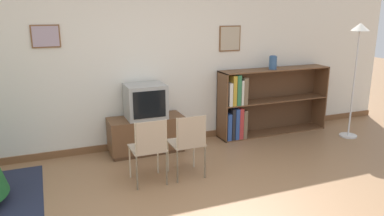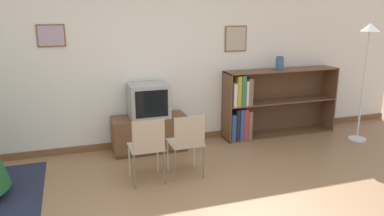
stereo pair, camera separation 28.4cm
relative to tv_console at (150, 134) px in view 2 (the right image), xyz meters
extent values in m
cube|color=silver|center=(0.08, 0.30, 1.09)|extent=(9.00, 0.08, 2.70)
cube|color=brown|center=(0.08, 0.24, -0.21)|extent=(9.00, 0.03, 0.10)
cube|color=brown|center=(-1.24, 0.25, 1.43)|extent=(0.36, 0.02, 0.30)
cube|color=#A893A3|center=(-1.24, 0.23, 1.43)|extent=(0.33, 0.01, 0.26)
cube|color=brown|center=(1.46, 0.25, 1.33)|extent=(0.36, 0.02, 0.40)
cube|color=tan|center=(1.46, 0.23, 1.33)|extent=(0.33, 0.01, 0.36)
cube|color=#4C311E|center=(0.00, 0.00, -0.24)|extent=(1.04, 0.44, 0.05)
cube|color=brown|center=(0.00, 0.00, 0.02)|extent=(1.08, 0.45, 0.47)
cube|color=#9E9E99|center=(0.00, 0.00, 0.50)|extent=(0.56, 0.43, 0.49)
cube|color=black|center=(0.00, -0.22, 0.50)|extent=(0.46, 0.01, 0.38)
cube|color=tan|center=(-0.25, -0.96, 0.17)|extent=(0.40, 0.40, 0.02)
cube|color=tan|center=(-0.25, -1.16, 0.37)|extent=(0.35, 0.02, 0.38)
cylinder|color=beige|center=(-0.43, -0.78, -0.05)|extent=(0.02, 0.02, 0.42)
cylinder|color=beige|center=(-0.07, -0.78, -0.05)|extent=(0.02, 0.02, 0.42)
cylinder|color=beige|center=(-0.43, -1.14, -0.05)|extent=(0.02, 0.02, 0.42)
cylinder|color=beige|center=(-0.07, -1.14, -0.05)|extent=(0.02, 0.02, 0.42)
cylinder|color=beige|center=(-0.43, -1.14, 0.15)|extent=(0.02, 0.02, 0.82)
cylinder|color=beige|center=(-0.07, -1.14, 0.15)|extent=(0.02, 0.02, 0.82)
cube|color=tan|center=(0.25, -0.96, 0.17)|extent=(0.40, 0.40, 0.02)
cube|color=tan|center=(0.25, -1.16, 0.37)|extent=(0.35, 0.02, 0.38)
cylinder|color=beige|center=(0.07, -0.78, -0.05)|extent=(0.02, 0.02, 0.42)
cylinder|color=beige|center=(0.43, -0.78, -0.05)|extent=(0.02, 0.02, 0.42)
cylinder|color=beige|center=(0.07, -1.14, -0.05)|extent=(0.02, 0.02, 0.42)
cylinder|color=beige|center=(0.43, -1.14, -0.05)|extent=(0.02, 0.02, 0.42)
cylinder|color=beige|center=(0.07, -1.14, 0.15)|extent=(0.02, 0.02, 0.82)
cylinder|color=beige|center=(0.43, -1.14, 0.15)|extent=(0.02, 0.02, 0.82)
cube|color=brown|center=(1.26, 0.06, 0.28)|extent=(0.02, 0.36, 1.09)
cube|color=brown|center=(3.18, 0.06, 0.28)|extent=(0.02, 0.36, 1.09)
cube|color=brown|center=(2.22, 0.06, 0.82)|extent=(1.94, 0.36, 0.02)
cube|color=brown|center=(2.22, 0.06, -0.25)|extent=(1.94, 0.36, 0.02)
cube|color=brown|center=(2.22, 0.06, 0.31)|extent=(1.90, 0.36, 0.02)
cube|color=brown|center=(2.22, 0.23, 0.28)|extent=(1.94, 0.01, 1.09)
cube|color=#2D4C93|center=(1.32, 0.03, -0.03)|extent=(0.07, 0.29, 0.43)
cube|color=#232328|center=(1.39, 0.01, 0.01)|extent=(0.05, 0.27, 0.50)
cube|color=#2D4C93|center=(1.46, 0.00, 0.01)|extent=(0.07, 0.23, 0.50)
cube|color=#B73333|center=(1.53, 0.03, 0.00)|extent=(0.07, 0.31, 0.50)
cube|color=#756047|center=(1.60, 0.01, -0.02)|extent=(0.07, 0.27, 0.46)
cube|color=silver|center=(1.32, -0.02, 0.50)|extent=(0.05, 0.20, 0.36)
cube|color=gold|center=(1.39, 0.02, 0.55)|extent=(0.06, 0.28, 0.47)
cube|color=#337547|center=(1.46, 0.01, 0.55)|extent=(0.07, 0.25, 0.48)
cube|color=silver|center=(1.53, -0.02, 0.51)|extent=(0.04, 0.21, 0.39)
cube|color=#756047|center=(1.58, 0.03, 0.53)|extent=(0.07, 0.30, 0.43)
cylinder|color=#335684|center=(2.14, 0.02, 0.94)|extent=(0.12, 0.12, 0.21)
torus|color=#335684|center=(2.14, 0.02, 1.04)|extent=(0.11, 0.11, 0.02)
cylinder|color=silver|center=(3.26, -0.60, -0.25)|extent=(0.28, 0.28, 0.03)
cylinder|color=silver|center=(3.26, -0.60, 0.61)|extent=(0.03, 0.03, 1.69)
cone|color=white|center=(3.26, -0.60, 1.51)|extent=(0.28, 0.28, 0.12)
camera|label=1|loc=(-1.33, -5.05, 1.79)|focal=35.00mm
camera|label=2|loc=(-1.06, -5.15, 1.79)|focal=35.00mm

